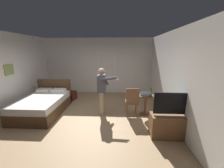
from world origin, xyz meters
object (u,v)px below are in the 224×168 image
object	(u,v)px
wooden_chair	(132,101)
bottle_on_table	(151,93)
suitcase_dark	(70,95)
person_blue_shirt	(102,88)
tv_flatscreen	(171,124)
side_table	(146,102)
bed	(44,104)
laptop	(146,94)

from	to	relation	value
wooden_chair	bottle_on_table	bearing A→B (deg)	5.14
bottle_on_table	suitcase_dark	bearing A→B (deg)	155.88
person_blue_shirt	suitcase_dark	bearing A→B (deg)	140.49
tv_flatscreen	suitcase_dark	world-z (taller)	tv_flatscreen
side_table	wooden_chair	distance (m)	0.50
bottle_on_table	suitcase_dark	size ratio (longest dim) A/B	0.62
tv_flatscreen	suitcase_dark	bearing A→B (deg)	143.29
bed	bottle_on_table	world-z (taller)	bed
side_table	person_blue_shirt	distance (m)	1.57
tv_flatscreen	laptop	size ratio (longest dim) A/B	3.37
laptop	bottle_on_table	bearing A→B (deg)	-12.04
bed	bottle_on_table	distance (m)	3.76
bed	suitcase_dark	xyz separation A→B (m)	(0.47, 1.37, -0.12)
laptop	suitcase_dark	distance (m)	3.44
side_table	bottle_on_table	xyz separation A→B (m)	(0.14, -0.08, 0.35)
side_table	laptop	size ratio (longest dim) A/B	1.99
tv_flatscreen	side_table	xyz separation A→B (m)	(-0.39, 1.24, 0.10)
laptop	tv_flatscreen	bearing A→B (deg)	-70.34
person_blue_shirt	suitcase_dark	size ratio (longest dim) A/B	3.48
side_table	laptop	bearing A→B (deg)	-127.68
wooden_chair	bed	bearing A→B (deg)	177.30
tv_flatscreen	suitcase_dark	xyz separation A→B (m)	(-3.51, 2.62, -0.18)
tv_flatscreen	wooden_chair	size ratio (longest dim) A/B	1.20
bottle_on_table	person_blue_shirt	world-z (taller)	person_blue_shirt
tv_flatscreen	laptop	bearing A→B (deg)	109.66
person_blue_shirt	laptop	bearing A→B (deg)	-3.41
tv_flatscreen	side_table	size ratio (longest dim) A/B	1.70
laptop	bottle_on_table	world-z (taller)	bottle_on_table
laptop	wooden_chair	bearing A→B (deg)	-168.23
bed	laptop	world-z (taller)	bed
bed	tv_flatscreen	xyz separation A→B (m)	(3.98, -1.25, 0.06)
bed	side_table	size ratio (longest dim) A/B	2.89
side_table	suitcase_dark	distance (m)	3.42
tv_flatscreen	person_blue_shirt	bearing A→B (deg)	145.85
bottle_on_table	suitcase_dark	xyz separation A→B (m)	(-3.26, 1.46, -0.63)
laptop	wooden_chair	distance (m)	0.50
tv_flatscreen	bed	bearing A→B (deg)	162.55
tv_flatscreen	bottle_on_table	xyz separation A→B (m)	(-0.25, 1.16, 0.46)
wooden_chair	tv_flatscreen	bearing A→B (deg)	-51.75
side_table	bottle_on_table	world-z (taller)	bottle_on_table
person_blue_shirt	bed	bearing A→B (deg)	-179.10
bed	person_blue_shirt	world-z (taller)	person_blue_shirt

